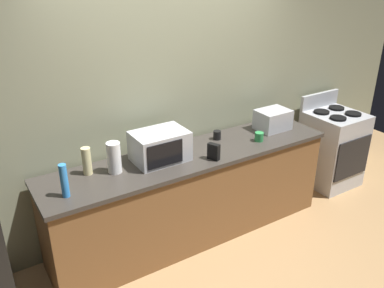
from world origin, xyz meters
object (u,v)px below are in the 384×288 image
Objects in this scene: mug_green at (259,137)px; mug_black at (217,135)px; stove_range at (332,148)px; toaster_oven at (273,120)px; bottle_hand_soap at (87,161)px; cordless_phone at (214,152)px; microwave at (160,146)px; paper_towel_roll at (114,158)px; bottle_spray_cleaner at (64,181)px.

mug_green is 0.41m from mug_black.
toaster_oven reaches higher than stove_range.
bottle_hand_soap is at bearing 177.68° from toaster_oven.
bottle_hand_soap is 2.69× the size of mug_green.
toaster_oven is at bearing -7.56° from cordless_phone.
mug_black is at bearing 8.48° from microwave.
paper_towel_roll is 0.49m from bottle_spray_cleaner.
bottle_spray_cleaner is (-1.31, 0.08, 0.06)m from cordless_phone.
cordless_phone reaches higher than mug_black.
stove_range is 4.53× the size of bottle_hand_soap.
bottle_spray_cleaner is (-2.24, -0.18, 0.03)m from toaster_oven.
microwave is 0.71m from mug_black.
mug_black is at bearing 0.49° from bottle_hand_soap.
stove_range is 1.69m from mug_black.
microwave is 1.77× the size of bottle_spray_cleaner.
stove_range reaches higher than mug_green.
stove_range is 3.18× the size of toaster_oven.
paper_towel_roll is 1.47m from mug_green.
mug_green is at bearing -8.32° from bottle_hand_soap.
bottle_hand_soap is (-1.05, 0.34, 0.04)m from cordless_phone.
bottle_spray_cleaner is (-0.46, -0.17, 0.00)m from paper_towel_roll.
toaster_oven is 1.25× the size of bottle_spray_cleaner.
cordless_phone is at bearing -3.51° from bottle_spray_cleaner.
microwave is at bearing 10.38° from bottle_spray_cleaner.
microwave is at bearing -0.29° from paper_towel_roll.
bottle_spray_cleaner is at bearing 153.60° from cordless_phone.
paper_towel_roll and bottle_spray_cleaner have the same top height.
bottle_spray_cleaner is (-0.26, -0.26, 0.02)m from bottle_hand_soap.
microwave reaches higher than toaster_oven.
stove_range is 3.00m from bottle_hand_soap.
toaster_oven is 0.37m from mug_green.
microwave is at bearing 178.81° from stove_range.
mug_black is (-1.61, 0.15, 0.48)m from stove_range.
bottle_hand_soap reaches higher than mug_black.
stove_range is 3.99× the size of bottle_spray_cleaner.
stove_range is at bearing -5.40° from mug_black.
mug_black is at bearing 171.96° from toaster_oven.
paper_towel_roll reaches higher than toaster_oven.
cordless_phone is 0.63× the size of bottle_hand_soap.
bottle_spray_cleaner is 1.62m from mug_black.
mug_green is (-0.32, -0.16, -0.06)m from toaster_oven.
mug_green is at bearing -175.43° from stove_range.
toaster_oven is at bearing 4.49° from bottle_spray_cleaner.
stove_range is 12.25× the size of mug_black.
cordless_phone is at bearing -174.09° from stove_range.
toaster_oven is 1.99m from bottle_hand_soap.
bottle_spray_cleaner reaches higher than bottle_hand_soap.
bottle_spray_cleaner is at bearing -169.62° from microwave.
toaster_oven reaches higher than cordless_phone.
bottle_spray_cleaner is 3.06× the size of mug_green.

